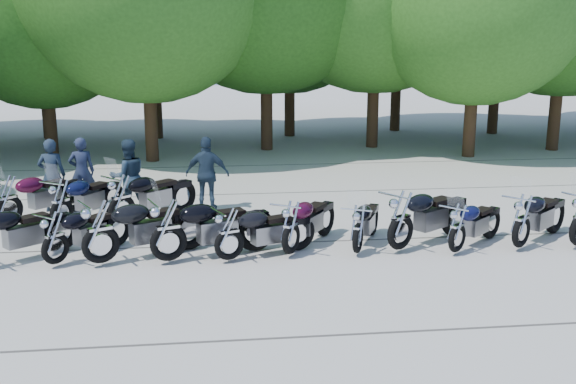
{
  "coord_description": "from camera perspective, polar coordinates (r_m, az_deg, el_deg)",
  "views": [
    {
      "loc": [
        -1.56,
        -11.96,
        4.33
      ],
      "look_at": [
        0.0,
        1.5,
        1.1
      ],
      "focal_mm": 42.0,
      "sensor_mm": 36.0,
      "label": 1
    }
  ],
  "objects": [
    {
      "name": "tree_2",
      "position": [
        25.46,
        -20.23,
        14.82
      ],
      "size": [
        7.31,
        7.31,
        8.97
      ],
      "color": "#3A2614",
      "rests_on": "ground"
    },
    {
      "name": "motorcycle_1",
      "position": [
        13.36,
        -19.17,
        -3.57
      ],
      "size": [
        1.86,
        2.03,
        1.2
      ],
      "primitive_type": null,
      "rotation": [
        0.0,
        0.0,
        2.44
      ],
      "color": "black",
      "rests_on": "ground"
    },
    {
      "name": "tree_11",
      "position": [
        28.49,
        -11.46,
        15.5
      ],
      "size": [
        7.56,
        7.56,
        9.28
      ],
      "color": "#3A2614",
      "rests_on": "ground"
    },
    {
      "name": "motorcycle_8",
      "position": [
        13.72,
        14.17,
        -2.86
      ],
      "size": [
        1.96,
        1.83,
        1.16
      ],
      "primitive_type": null,
      "rotation": [
        0.0,
        0.0,
        2.29
      ],
      "color": "black",
      "rests_on": "ground"
    },
    {
      "name": "rider_3",
      "position": [
        17.87,
        -17.06,
        1.67
      ],
      "size": [
        0.7,
        0.52,
        1.75
      ],
      "primitive_type": "imported",
      "rotation": [
        0.0,
        0.0,
        3.3
      ],
      "color": "#1F2842",
      "rests_on": "ground"
    },
    {
      "name": "motorcycle_13",
      "position": [
        15.59,
        -13.94,
        -0.5
      ],
      "size": [
        2.3,
        2.17,
        1.37
      ],
      "primitive_type": null,
      "rotation": [
        0.0,
        0.0,
        2.3
      ],
      "color": "black",
      "rests_on": "ground"
    },
    {
      "name": "motorcycle_4",
      "position": [
        12.88,
        -5.01,
        -3.44
      ],
      "size": [
        2.23,
        1.44,
        1.21
      ],
      "primitive_type": null,
      "rotation": [
        0.0,
        0.0,
        1.97
      ],
      "color": "black",
      "rests_on": "ground"
    },
    {
      "name": "motorcycle_2",
      "position": [
        13.08,
        -15.64,
        -3.12
      ],
      "size": [
        2.62,
        1.87,
        1.44
      ],
      "primitive_type": null,
      "rotation": [
        0.0,
        0.0,
        2.05
      ],
      "color": "black",
      "rests_on": "ground"
    },
    {
      "name": "motorcycle_6",
      "position": [
        13.34,
        5.95,
        -3.01
      ],
      "size": [
        1.42,
        2.11,
        1.15
      ],
      "primitive_type": null,
      "rotation": [
        0.0,
        0.0,
        2.71
      ],
      "color": "black",
      "rests_on": "ground"
    },
    {
      "name": "rider_1",
      "position": [
        16.78,
        -13.38,
        1.29
      ],
      "size": [
        1.07,
        0.95,
        1.83
      ],
      "primitive_type": "imported",
      "rotation": [
        0.0,
        0.0,
        3.48
      ],
      "color": "#203344",
      "rests_on": "ground"
    },
    {
      "name": "rider_2",
      "position": [
        16.65,
        -6.84,
        1.52
      ],
      "size": [
        1.16,
        0.68,
        1.85
      ],
      "primitive_type": "imported",
      "rotation": [
        0.0,
        0.0,
        2.92
      ],
      "color": "#213345",
      "rests_on": "ground"
    },
    {
      "name": "motorcycle_9",
      "position": [
        14.35,
        19.2,
        -2.2
      ],
      "size": [
        2.23,
        2.02,
        1.31
      ],
      "primitive_type": null,
      "rotation": [
        0.0,
        0.0,
        2.27
      ],
      "color": "black",
      "rests_on": "ground"
    },
    {
      "name": "motorcycle_3",
      "position": [
        12.92,
        -10.13,
        -3.05
      ],
      "size": [
        2.64,
        1.6,
        1.43
      ],
      "primitive_type": null,
      "rotation": [
        0.0,
        0.0,
        1.92
      ],
      "color": "black",
      "rests_on": "ground"
    },
    {
      "name": "motorcycle_12",
      "position": [
        15.8,
        -18.68,
        -0.79
      ],
      "size": [
        1.85,
        2.3,
        1.3
      ],
      "primitive_type": null,
      "rotation": [
        0.0,
        0.0,
        2.55
      ],
      "color": "black",
      "rests_on": "ground"
    },
    {
      "name": "motorcycle_7",
      "position": [
        13.58,
        9.54,
        -2.22
      ],
      "size": [
        2.51,
        2.06,
        1.43
      ],
      "primitive_type": null,
      "rotation": [
        0.0,
        0.0,
        2.17
      ],
      "color": "black",
      "rests_on": "ground"
    },
    {
      "name": "motorcycle_5",
      "position": [
        13.17,
        0.25,
        -2.89
      ],
      "size": [
        1.82,
        2.23,
        1.26
      ],
      "primitive_type": null,
      "rotation": [
        0.0,
        0.0,
        2.54
      ],
      "color": "#35071F",
      "rests_on": "ground"
    },
    {
      "name": "motorcycle_11",
      "position": [
        16.39,
        -22.64,
        -0.51
      ],
      "size": [
        2.17,
        2.25,
        1.36
      ],
      "primitive_type": null,
      "rotation": [
        0.0,
        0.0,
        2.39
      ],
      "color": "#3B081F",
      "rests_on": "ground"
    },
    {
      "name": "rider_0",
      "position": [
        17.48,
        -19.35,
        1.35
      ],
      "size": [
        0.66,
        0.44,
        1.81
      ],
      "primitive_type": "imported",
      "rotation": [
        0.0,
        0.0,
        3.14
      ],
      "color": "#1B2838",
      "rests_on": "ground"
    },
    {
      "name": "ground",
      "position": [
        12.81,
        0.78,
        -6.34
      ],
      "size": [
        90.0,
        90.0,
        0.0
      ],
      "primitive_type": "plane",
      "color": "#AAA49A",
      "rests_on": "ground"
    }
  ]
}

